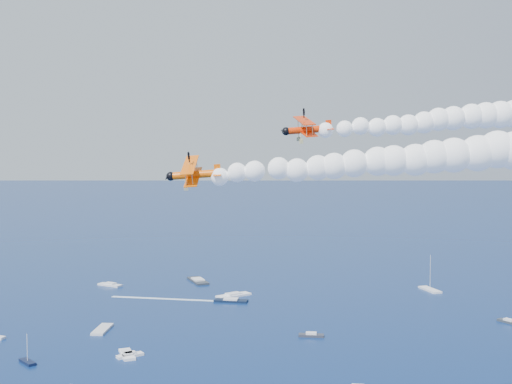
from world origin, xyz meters
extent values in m
cube|color=black|center=(18.51, 147.13, 0.35)|extent=(12.28, 7.20, 0.70)
cube|color=#2C333B|center=(100.46, 107.72, 0.35)|extent=(5.26, 7.46, 0.70)
cube|color=white|center=(-14.28, 91.13, 0.35)|extent=(4.94, 9.71, 0.70)
cube|color=silver|center=(-25.33, 179.72, 0.35)|extent=(9.96, 8.59, 0.70)
cube|color=black|center=(-38.73, 88.41, 0.35)|extent=(5.15, 6.33, 0.70)
cube|color=white|center=(-13.47, 90.22, 0.35)|extent=(7.24, 4.98, 0.70)
cube|color=white|center=(20.30, 155.29, 0.35)|extent=(13.50, 9.64, 0.70)
cube|color=silver|center=(94.26, 154.66, 0.35)|extent=(5.23, 11.62, 0.70)
cube|color=#292E36|center=(8.82, 183.10, 0.35)|extent=(8.34, 15.85, 0.70)
cube|color=silver|center=(-22.76, 116.38, 0.35)|extent=(5.94, 11.95, 0.70)
cube|color=#2A2D39|center=(37.01, 101.67, 0.35)|extent=(7.54, 4.05, 0.70)
cube|color=white|center=(-5.09, 154.88, 0.03)|extent=(36.73, 13.74, 0.04)
camera|label=1|loc=(-4.50, -83.60, 55.19)|focal=47.36mm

